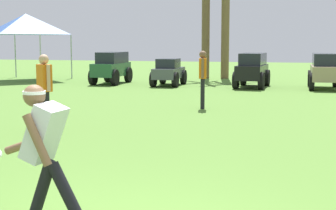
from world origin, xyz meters
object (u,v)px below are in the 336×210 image
(teammate_near_sideline, at_px, (45,85))
(palm_tree_far_left, at_px, (206,4))
(frisbee_thrower, at_px, (45,150))
(parked_car_slot_b, at_px, (169,72))
(parked_car_slot_c, at_px, (252,69))
(parked_car_slot_a, at_px, (112,67))
(parked_car_slot_d, at_px, (324,70))
(event_tent, at_px, (26,24))
(teammate_midfield, at_px, (203,74))

(teammate_near_sideline, bearing_deg, palm_tree_far_left, 88.42)
(frisbee_thrower, relative_size, parked_car_slot_b, 0.64)
(parked_car_slot_c, distance_m, palm_tree_far_left, 5.85)
(teammate_near_sideline, height_order, palm_tree_far_left, palm_tree_far_left)
(parked_car_slot_a, relative_size, parked_car_slot_c, 0.98)
(parked_car_slot_d, xyz_separation_m, event_tent, (-13.14, 0.96, 1.85))
(parked_car_slot_d, bearing_deg, teammate_near_sideline, -117.54)
(teammate_midfield, xyz_separation_m, parked_car_slot_a, (-5.29, 7.02, -0.22))
(event_tent, bearing_deg, frisbee_thrower, -59.66)
(event_tent, bearing_deg, parked_car_slot_c, -5.80)
(parked_car_slot_d, distance_m, palm_tree_far_left, 7.43)
(teammate_midfield, xyz_separation_m, parked_car_slot_b, (-2.68, 6.68, -0.38))
(parked_car_slot_c, height_order, palm_tree_far_left, palm_tree_far_left)
(parked_car_slot_d, height_order, event_tent, event_tent)
(parked_car_slot_b, bearing_deg, teammate_midfield, -68.11)
(frisbee_thrower, distance_m, teammate_near_sideline, 5.65)
(teammate_midfield, relative_size, event_tent, 0.49)
(teammate_near_sideline, relative_size, parked_car_slot_a, 0.65)
(palm_tree_far_left, bearing_deg, event_tent, -156.91)
(frisbee_thrower, xyz_separation_m, parked_car_slot_d, (3.15, 16.12, -0.08))
(parked_car_slot_b, xyz_separation_m, event_tent, (-7.06, 1.11, 2.00))
(parked_car_slot_b, bearing_deg, event_tent, 171.09)
(teammate_near_sideline, bearing_deg, parked_car_slot_c, 74.31)
(teammate_near_sideline, height_order, parked_car_slot_c, teammate_near_sideline)
(frisbee_thrower, distance_m, event_tent, 19.87)
(teammate_near_sideline, bearing_deg, parked_car_slot_d, 62.46)
(palm_tree_far_left, bearing_deg, parked_car_slot_b, -99.08)
(teammate_near_sideline, distance_m, parked_car_slot_a, 11.69)
(parked_car_slot_b, xyz_separation_m, palm_tree_far_left, (0.71, 4.41, 2.99))
(frisbee_thrower, xyz_separation_m, teammate_near_sideline, (-2.66, 4.98, 0.14))
(teammate_midfield, height_order, palm_tree_far_left, palm_tree_far_left)
(frisbee_thrower, xyz_separation_m, parked_car_slot_a, (-5.55, 16.31, -0.08))
(teammate_midfield, distance_m, parked_car_slot_d, 7.64)
(palm_tree_far_left, bearing_deg, parked_car_slot_a, -129.08)
(frisbee_thrower, height_order, teammate_near_sideline, teammate_near_sideline)
(frisbee_thrower, relative_size, parked_car_slot_c, 0.58)
(parked_car_slot_b, relative_size, parked_car_slot_d, 0.92)
(parked_car_slot_a, xyz_separation_m, parked_car_slot_d, (8.70, -0.19, 0.00))
(teammate_midfield, xyz_separation_m, parked_car_slot_d, (3.40, 6.83, -0.22))
(teammate_midfield, bearing_deg, frisbee_thrower, -88.43)
(teammate_midfield, relative_size, parked_car_slot_a, 0.65)
(teammate_midfield, bearing_deg, teammate_near_sideline, -119.17)
(parked_car_slot_c, relative_size, parked_car_slot_d, 1.01)
(teammate_near_sideline, distance_m, palm_tree_far_left, 15.63)
(palm_tree_far_left, distance_m, event_tent, 8.49)
(parked_car_slot_b, bearing_deg, teammate_near_sideline, -88.54)
(parked_car_slot_a, relative_size, palm_tree_far_left, 0.38)
(frisbee_thrower, bearing_deg, palm_tree_far_left, 96.25)
(teammate_midfield, bearing_deg, parked_car_slot_b, 111.89)
(frisbee_thrower, xyz_separation_m, event_tent, (-9.99, 17.08, 1.77))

